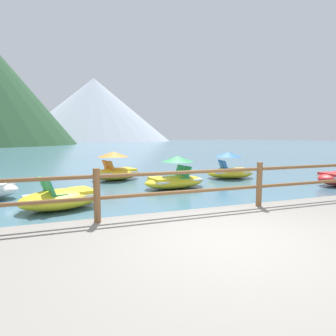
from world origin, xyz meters
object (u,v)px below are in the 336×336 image
(pedal_boat_2, at_px, (115,170))
(pedal_boat_5, at_px, (61,198))
(pedal_boat_0, at_px, (175,178))
(pedal_boat_7, at_px, (230,169))

(pedal_boat_2, height_order, pedal_boat_5, pedal_boat_2)
(pedal_boat_0, height_order, pedal_boat_7, pedal_boat_7)
(pedal_boat_0, bearing_deg, pedal_boat_2, 121.17)
(pedal_boat_5, bearing_deg, pedal_boat_7, 24.54)
(pedal_boat_0, relative_size, pedal_boat_7, 1.09)
(pedal_boat_5, xyz_separation_m, pedal_boat_7, (7.20, 3.29, 0.12))
(pedal_boat_2, distance_m, pedal_boat_5, 5.14)
(pedal_boat_5, distance_m, pedal_boat_7, 7.92)
(pedal_boat_0, xyz_separation_m, pedal_boat_2, (-1.69, 2.79, 0.05))
(pedal_boat_2, bearing_deg, pedal_boat_0, -58.83)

